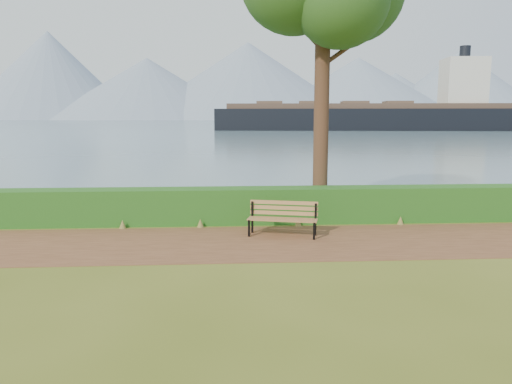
{
  "coord_description": "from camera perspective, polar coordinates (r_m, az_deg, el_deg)",
  "views": [
    {
      "loc": [
        -0.44,
        -11.38,
        3.03
      ],
      "look_at": [
        0.37,
        1.2,
        1.1
      ],
      "focal_mm": 35.0,
      "sensor_mm": 36.0,
      "label": 1
    }
  ],
  "objects": [
    {
      "name": "mountains",
      "position": [
        418.25,
        -5.01,
        12.06
      ],
      "size": [
        585.0,
        190.0,
        70.0
      ],
      "color": "slate",
      "rests_on": "ground"
    },
    {
      "name": "cargo_ship",
      "position": [
        108.4,
        13.45,
        8.36
      ],
      "size": [
        62.77,
        17.29,
        18.83
      ],
      "rotation": [
        0.0,
        0.0,
        -0.12
      ],
      "color": "black",
      "rests_on": "ground"
    },
    {
      "name": "bench",
      "position": [
        12.7,
        3.1,
        -2.77
      ],
      "size": [
        1.82,
        0.93,
        0.88
      ],
      "rotation": [
        0.0,
        0.0,
        -0.25
      ],
      "color": "black",
      "rests_on": "ground"
    },
    {
      "name": "hedge",
      "position": [
        14.21,
        -1.87,
        -1.55
      ],
      "size": [
        32.0,
        0.85,
        1.0
      ],
      "primitive_type": "cube",
      "color": "#164B15",
      "rests_on": "ground"
    },
    {
      "name": "path",
      "position": [
        12.07,
        -1.5,
        -5.81
      ],
      "size": [
        40.0,
        3.4,
        0.01
      ],
      "primitive_type": "cube",
      "color": "brown",
      "rests_on": "ground"
    },
    {
      "name": "ground",
      "position": [
        11.78,
        -1.44,
        -6.2
      ],
      "size": [
        140.0,
        140.0,
        0.0
      ],
      "primitive_type": "plane",
      "color": "#4E5919",
      "rests_on": "ground"
    },
    {
      "name": "water",
      "position": [
        271.39,
        -3.65,
        8.05
      ],
      "size": [
        700.0,
        510.0,
        0.0
      ],
      "primitive_type": "cube",
      "color": "#445D6E",
      "rests_on": "ground"
    }
  ]
}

